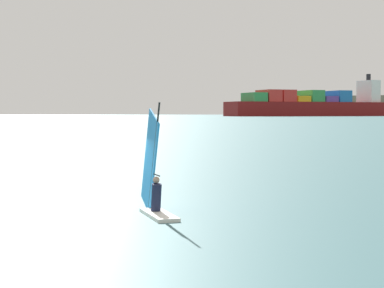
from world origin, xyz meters
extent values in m
plane|color=#386066|center=(0.00, 0.00, 0.00)|extent=(4000.00, 4000.00, 0.00)
cube|color=white|center=(2.44, -0.31, 0.06)|extent=(2.40, 2.25, 0.12)
cylinder|color=black|center=(1.96, 0.12, 1.92)|extent=(1.19, 1.07, 3.62)
cube|color=#268CD8|center=(1.53, 0.51, 1.70)|extent=(1.93, 1.73, 3.66)
cylinder|color=black|center=(2.02, 0.07, 1.33)|extent=(1.03, 0.92, 0.04)
cylinder|color=#191E38|center=(2.18, -0.07, 0.58)|extent=(0.58, 0.57, 0.97)
sphere|color=tan|center=(2.18, -0.07, 1.17)|extent=(0.22, 0.22, 0.22)
cube|color=maroon|center=(-198.03, 544.28, 6.23)|extent=(121.76, 143.10, 12.45)
cube|color=silver|center=(-160.77, 591.56, 22.56)|extent=(24.70, 22.45, 20.22)
cylinder|color=black|center=(-160.77, 591.56, 35.67)|extent=(4.00, 4.00, 6.00)
cube|color=#1E66AD|center=(-181.13, 565.73, 17.65)|extent=(29.15, 26.73, 10.40)
cube|color=#59388C|center=(-189.81, 554.71, 15.05)|extent=(29.15, 26.73, 5.20)
cube|color=#2D8C47|center=(-198.50, 543.69, 17.65)|extent=(29.15, 26.73, 10.40)
cube|color=gold|center=(-207.18, 532.67, 15.05)|extent=(29.15, 26.73, 5.20)
cube|color=red|center=(-215.87, 521.65, 17.65)|extent=(29.15, 26.73, 10.40)
cube|color=red|center=(-224.55, 510.63, 17.65)|extent=(29.15, 26.73, 10.40)
cube|color=#2D8C47|center=(-233.24, 499.61, 16.35)|extent=(29.15, 26.73, 7.80)
camera|label=1|loc=(14.36, -18.13, 3.39)|focal=62.05mm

